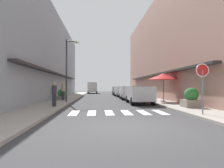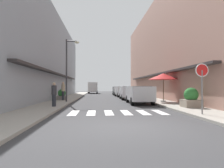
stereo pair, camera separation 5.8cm
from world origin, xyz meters
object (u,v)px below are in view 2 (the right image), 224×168
object	(u,v)px
parked_car_near	(139,93)
parked_car_mid	(128,91)
parked_car_distant	(118,90)
pedestrian_walking_far	(63,90)
planter_midblock	(62,95)
planter_corner	(191,99)
street_lamp	(69,64)
parked_car_far	(122,90)
round_street_sign	(202,75)
cafe_umbrella	(163,77)
pedestrian_walking_near	(54,94)
delivery_van	(93,87)

from	to	relation	value
parked_car_near	parked_car_mid	world-z (taller)	same
parked_car_distant	pedestrian_walking_far	bearing A→B (deg)	-115.20
parked_car_distant	planter_midblock	size ratio (longest dim) A/B	4.10
planter_corner	street_lamp	bearing A→B (deg)	147.95
parked_car_far	round_street_sign	world-z (taller)	round_street_sign
cafe_umbrella	pedestrian_walking_near	bearing A→B (deg)	-155.88
cafe_umbrella	pedestrian_walking_near	distance (m)	9.64
cafe_umbrella	planter_corner	world-z (taller)	cafe_umbrella
pedestrian_walking_near	pedestrian_walking_far	size ratio (longest dim) A/B	0.90
parked_car_near	street_lamp	bearing A→B (deg)	167.44
pedestrian_walking_far	parked_car_distant	bearing A→B (deg)	-104.65
planter_corner	parked_car_near	bearing A→B (deg)	122.37
round_street_sign	parked_car_distant	bearing A→B (deg)	93.54
parked_car_near	round_street_sign	xyz separation A→B (m)	(1.55, -7.24, 1.05)
street_lamp	planter_midblock	distance (m)	3.89
planter_midblock	cafe_umbrella	bearing A→B (deg)	-16.60
pedestrian_walking_far	parked_car_mid	bearing A→B (deg)	-148.88
parked_car_far	cafe_umbrella	xyz separation A→B (m)	(2.37, -10.89, 1.41)
round_street_sign	planter_corner	xyz separation A→B (m)	(0.99, 3.22, -1.30)
parked_car_mid	planter_corner	xyz separation A→B (m)	(2.54, -9.95, -0.25)
round_street_sign	street_lamp	distance (m)	11.53
parked_car_near	street_lamp	size ratio (longest dim) A/B	0.79
planter_midblock	pedestrian_walking_near	xyz separation A→B (m)	(0.69, -6.70, 0.36)
planter_midblock	pedestrian_walking_near	world-z (taller)	pedestrian_walking_near
delivery_van	pedestrian_walking_far	world-z (taller)	delivery_van
parked_car_mid	round_street_sign	xyz separation A→B (m)	(1.55, -13.17, 1.05)
parked_car_mid	parked_car_far	bearing A→B (deg)	90.00
parked_car_distant	street_lamp	xyz separation A→B (m)	(-6.00, -16.53, 2.54)
round_street_sign	cafe_umbrella	bearing A→B (deg)	84.29
street_lamp	parked_car_distant	bearing A→B (deg)	70.04
parked_car_near	planter_corner	xyz separation A→B (m)	(2.54, -4.01, -0.25)
parked_car_far	round_street_sign	xyz separation A→B (m)	(1.55, -19.09, 1.05)
parked_car_near	pedestrian_walking_far	world-z (taller)	pedestrian_walking_far
street_lamp	pedestrian_walking_near	xyz separation A→B (m)	(-0.33, -4.27, -2.50)
delivery_van	planter_corner	xyz separation A→B (m)	(7.09, -31.57, -0.73)
round_street_sign	pedestrian_walking_far	bearing A→B (deg)	128.29
planter_midblock	pedestrian_walking_near	size ratio (longest dim) A/B	0.66
street_lamp	cafe_umbrella	bearing A→B (deg)	-2.54
parked_car_distant	pedestrian_walking_far	xyz separation A→B (m)	(-6.82, -14.50, 0.14)
parked_car_near	planter_midblock	distance (m)	7.98
delivery_van	parked_car_distant	bearing A→B (deg)	-64.86
planter_midblock	parked_car_far	bearing A→B (deg)	49.01
planter_midblock	street_lamp	bearing A→B (deg)	-67.15
parked_car_far	parked_car_mid	bearing A→B (deg)	-90.00
round_street_sign	pedestrian_walking_far	world-z (taller)	round_street_sign
parked_car_mid	planter_corner	size ratio (longest dim) A/B	3.21
parked_car_near	parked_car_distant	size ratio (longest dim) A/B	1.00
delivery_van	cafe_umbrella	distance (m)	27.49
parked_car_near	cafe_umbrella	world-z (taller)	cafe_umbrella
cafe_umbrella	pedestrian_walking_far	world-z (taller)	cafe_umbrella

